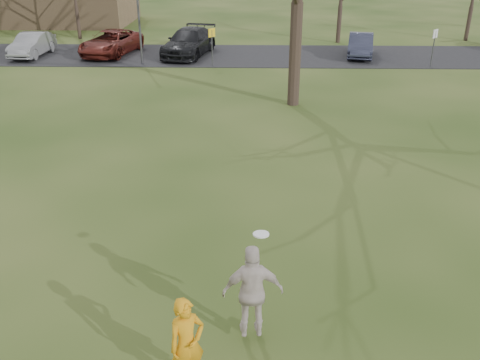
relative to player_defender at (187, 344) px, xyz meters
name	(u,v)px	position (x,y,z in m)	size (l,w,h in m)	color
ground	(234,356)	(0.71, 0.61, -0.82)	(120.00, 120.00, 0.00)	#1E380F
parking_strip	(249,55)	(0.71, 25.61, -0.80)	(62.00, 6.50, 0.04)	black
player_defender	(187,344)	(0.00, 0.00, 0.00)	(0.60, 0.39, 1.64)	orange
car_1	(32,45)	(-12.25, 25.06, -0.11)	(1.42, 4.08, 1.34)	gray
car_2	(111,43)	(-7.62, 25.59, -0.07)	(2.37, 5.13, 1.43)	#591B15
car_3	(189,42)	(-2.90, 25.47, 0.00)	(2.18, 5.37, 1.56)	black
car_5	(361,45)	(7.35, 25.43, -0.12)	(1.40, 4.02, 1.33)	#2C2F42
catching_play	(253,292)	(1.03, 1.04, 0.24)	(1.09, 0.54, 2.05)	beige
sign_yellow	(212,40)	(-1.29, 22.61, 0.63)	(0.35, 0.35, 2.08)	#47474C
sign_white	(434,41)	(10.71, 22.61, 0.63)	(0.35, 0.35, 2.08)	#47474C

